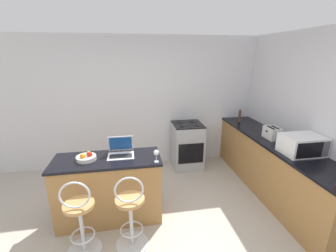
% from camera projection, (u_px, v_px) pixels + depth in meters
% --- Properties ---
extents(wall_back, '(12.00, 0.06, 2.60)m').
position_uv_depth(wall_back, '(138.00, 103.00, 4.52)').
color(wall_back, silver).
rests_on(wall_back, ground_plane).
extents(breakfast_bar, '(1.42, 0.58, 0.92)m').
position_uv_depth(breakfast_bar, '(110.00, 189.00, 3.11)').
color(breakfast_bar, '#9E703D').
rests_on(breakfast_bar, ground_plane).
extents(counter_right, '(0.63, 2.92, 0.92)m').
position_uv_depth(counter_right, '(272.00, 166.00, 3.73)').
color(counter_right, '#9E703D').
rests_on(counter_right, ground_plane).
extents(bar_stool_near, '(0.40, 0.40, 0.99)m').
position_uv_depth(bar_stool_near, '(80.00, 219.00, 2.53)').
color(bar_stool_near, silver).
rests_on(bar_stool_near, ground_plane).
extents(bar_stool_far, '(0.40, 0.40, 0.99)m').
position_uv_depth(bar_stool_far, '(131.00, 214.00, 2.62)').
color(bar_stool_far, silver).
rests_on(bar_stool_far, ground_plane).
extents(laptop, '(0.35, 0.30, 0.25)m').
position_uv_depth(laptop, '(121.00, 150.00, 3.07)').
color(laptop, silver).
rests_on(laptop, breakfast_bar).
extents(microwave, '(0.53, 0.39, 0.26)m').
position_uv_depth(microwave, '(302.00, 145.00, 3.08)').
color(microwave, white).
rests_on(microwave, counter_right).
extents(toaster, '(0.21, 0.28, 0.19)m').
position_uv_depth(toaster, '(272.00, 133.00, 3.65)').
color(toaster, silver).
rests_on(toaster, counter_right).
extents(stove_range, '(0.58, 0.61, 0.93)m').
position_uv_depth(stove_range, '(187.00, 145.00, 4.60)').
color(stove_range, '#9EA3A8').
rests_on(stove_range, ground_plane).
extents(pepper_mill, '(0.05, 0.05, 0.26)m').
position_uv_depth(pepper_mill, '(240.00, 116.00, 4.56)').
color(pepper_mill, '#4C2D19').
rests_on(pepper_mill, counter_right).
extents(wine_glass_tall, '(0.07, 0.07, 0.16)m').
position_uv_depth(wine_glass_tall, '(156.00, 153.00, 2.84)').
color(wine_glass_tall, silver).
rests_on(wine_glass_tall, breakfast_bar).
extents(fruit_bowl, '(0.25, 0.25, 0.11)m').
position_uv_depth(fruit_bowl, '(86.00, 157.00, 2.92)').
color(fruit_bowl, silver).
rests_on(fruit_bowl, breakfast_bar).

